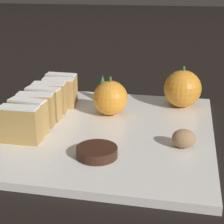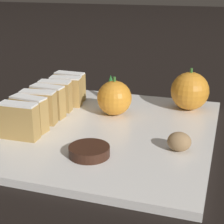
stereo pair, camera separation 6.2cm
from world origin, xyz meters
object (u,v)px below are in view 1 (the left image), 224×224
(orange_near, at_px, (183,89))
(walnut, at_px, (184,139))
(chocolate_cookie, at_px, (96,152))
(orange_far, at_px, (110,98))

(orange_near, bearing_deg, walnut, -87.42)
(chocolate_cookie, bearing_deg, orange_far, 95.13)
(orange_far, xyz_separation_m, chocolate_cookie, (0.02, -0.17, -0.02))
(orange_near, relative_size, walnut, 2.28)
(orange_near, relative_size, orange_far, 1.12)
(orange_far, distance_m, chocolate_cookie, 0.18)
(walnut, height_order, chocolate_cookie, walnut)
(chocolate_cookie, bearing_deg, orange_near, 65.40)
(orange_far, relative_size, chocolate_cookie, 1.21)
(orange_near, distance_m, orange_far, 0.15)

